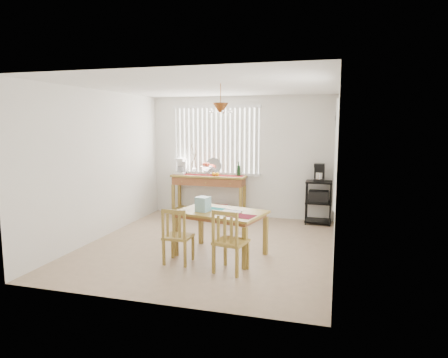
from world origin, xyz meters
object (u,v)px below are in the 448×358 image
(sideboard, at_px, (209,186))
(cart_items, at_px, (319,173))
(wire_cart, at_px, (318,198))
(chair_right, at_px, (230,242))
(dining_table, at_px, (221,216))
(chair_left, at_px, (177,236))

(sideboard, xyz_separation_m, cart_items, (2.32, 0.01, 0.35))
(wire_cart, height_order, chair_right, chair_right)
(wire_cart, relative_size, chair_right, 0.99)
(wire_cart, xyz_separation_m, chair_right, (-1.04, -3.09, -0.09))
(dining_table, height_order, chair_right, chair_right)
(wire_cart, xyz_separation_m, cart_items, (-0.00, 0.01, 0.51))
(dining_table, xyz_separation_m, chair_right, (0.32, -0.66, -0.18))
(sideboard, relative_size, chair_right, 1.84)
(wire_cart, bearing_deg, sideboard, 179.94)
(wire_cart, bearing_deg, dining_table, -119.17)
(chair_right, bearing_deg, dining_table, 115.66)
(wire_cart, distance_m, dining_table, 2.78)
(cart_items, distance_m, chair_left, 3.55)
(sideboard, bearing_deg, cart_items, 0.17)
(wire_cart, bearing_deg, chair_left, -122.11)
(wire_cart, distance_m, chair_right, 3.26)
(dining_table, height_order, chair_left, chair_left)
(cart_items, bearing_deg, dining_table, -119.08)
(chair_left, bearing_deg, chair_right, -9.35)
(cart_items, distance_m, chair_right, 3.32)
(wire_cart, height_order, cart_items, cart_items)
(sideboard, bearing_deg, wire_cart, -0.06)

